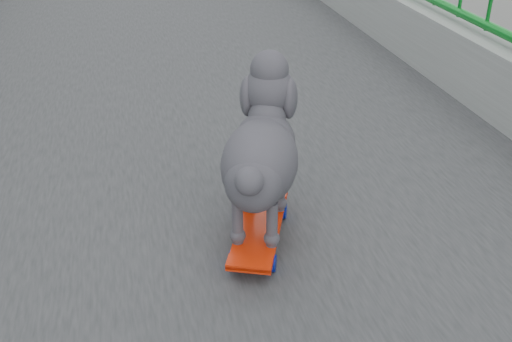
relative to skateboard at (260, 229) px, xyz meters
name	(u,v)px	position (x,y,z in m)	size (l,w,h in m)	color
railing	(200,124)	(-0.12, 0.44, 0.17)	(3.00, 24.00, 1.42)	gray
skateboard	(260,229)	(0.00, 0.00, 0.00)	(0.28, 0.45, 0.06)	red
poodle	(261,151)	(0.01, 0.03, 0.25)	(0.33, 0.50, 0.44)	#332F35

